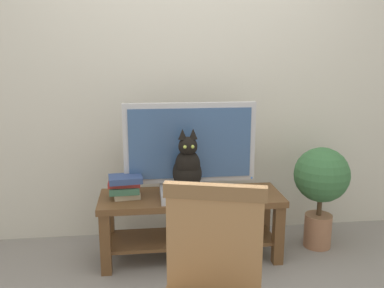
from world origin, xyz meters
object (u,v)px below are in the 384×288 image
object	(u,v)px
tv	(190,146)
book_stack	(125,186)
cat	(188,167)
potted_plant	(321,183)
tv_stand	(191,214)
media_box	(187,193)

from	to	relation	value
tv	book_stack	world-z (taller)	tv
cat	potted_plant	world-z (taller)	cat
tv_stand	cat	distance (m)	0.37
tv_stand	book_stack	bearing A→B (deg)	179.32
media_box	cat	size ratio (longest dim) A/B	0.86
media_box	tv_stand	bearing A→B (deg)	55.38
tv	cat	xyz separation A→B (m)	(-0.03, -0.14, -0.12)
cat	potted_plant	distance (m)	1.04
cat	book_stack	bearing A→B (deg)	170.57
tv_stand	book_stack	xyz separation A→B (m)	(-0.46, 0.01, 0.22)
book_stack	tv	bearing A→B (deg)	8.17
cat	book_stack	distance (m)	0.45
tv_stand	tv	bearing A→B (deg)	89.98
media_box	book_stack	bearing A→B (deg)	172.80
tv	cat	bearing A→B (deg)	-103.24
tv_stand	media_box	xyz separation A→B (m)	(-0.03, -0.05, 0.17)
cat	potted_plant	xyz separation A→B (m)	(1.01, 0.12, -0.19)
cat	book_stack	world-z (taller)	cat
tv	potted_plant	world-z (taller)	tv
tv_stand	potted_plant	xyz separation A→B (m)	(0.98, 0.05, 0.17)
book_stack	cat	bearing A→B (deg)	-9.43
media_box	potted_plant	xyz separation A→B (m)	(1.01, 0.10, 0.00)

